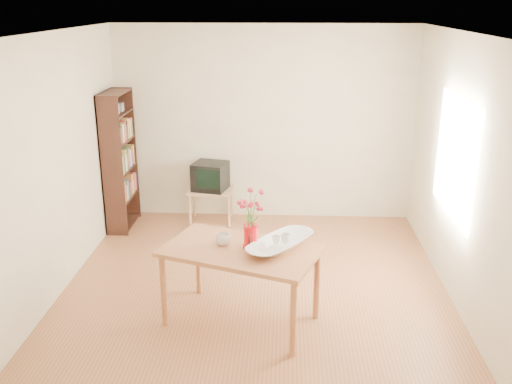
# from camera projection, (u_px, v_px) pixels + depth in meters

# --- Properties ---
(room) EXTENTS (4.50, 4.50, 4.50)m
(room) POSITION_uv_depth(u_px,v_px,m) (257.00, 172.00, 5.50)
(room) COLOR brown
(room) RESTS_ON ground
(table) EXTENTS (1.56, 1.21, 0.75)m
(table) POSITION_uv_depth(u_px,v_px,m) (241.00, 257.00, 5.18)
(table) COLOR #9A5935
(table) RESTS_ON ground
(tv_stand) EXTENTS (0.60, 0.45, 0.46)m
(tv_stand) POSITION_uv_depth(u_px,v_px,m) (211.00, 194.00, 7.69)
(tv_stand) COLOR tan
(tv_stand) RESTS_ON ground
(bookshelf) EXTENTS (0.28, 0.70, 1.80)m
(bookshelf) POSITION_uv_depth(u_px,v_px,m) (120.00, 165.00, 7.40)
(bookshelf) COLOR black
(bookshelf) RESTS_ON ground
(pitcher) EXTENTS (0.15, 0.22, 0.22)m
(pitcher) POSITION_uv_depth(u_px,v_px,m) (251.00, 237.00, 5.14)
(pitcher) COLOR red
(pitcher) RESTS_ON table
(flowers) EXTENTS (0.25, 0.25, 0.36)m
(flowers) POSITION_uv_depth(u_px,v_px,m) (251.00, 207.00, 5.05)
(flowers) COLOR #BF2D44
(flowers) RESTS_ON pitcher
(mug) EXTENTS (0.16, 0.16, 0.10)m
(mug) POSITION_uv_depth(u_px,v_px,m) (223.00, 239.00, 5.22)
(mug) COLOR white
(mug) RESTS_ON table
(bowl) EXTENTS (0.71, 0.71, 0.48)m
(bowl) POSITION_uv_depth(u_px,v_px,m) (281.00, 223.00, 5.09)
(bowl) COLOR white
(bowl) RESTS_ON table
(teacup_a) EXTENTS (0.09, 0.09, 0.06)m
(teacup_a) POSITION_uv_depth(u_px,v_px,m) (276.00, 228.00, 5.11)
(teacup_a) COLOR white
(teacup_a) RESTS_ON bowl
(teacup_b) EXTENTS (0.08, 0.08, 0.07)m
(teacup_b) POSITION_uv_depth(u_px,v_px,m) (285.00, 227.00, 5.12)
(teacup_b) COLOR white
(teacup_b) RESTS_ON bowl
(television) EXTENTS (0.50, 0.48, 0.37)m
(television) POSITION_uv_depth(u_px,v_px,m) (210.00, 176.00, 7.62)
(television) COLOR black
(television) RESTS_ON tv_stand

